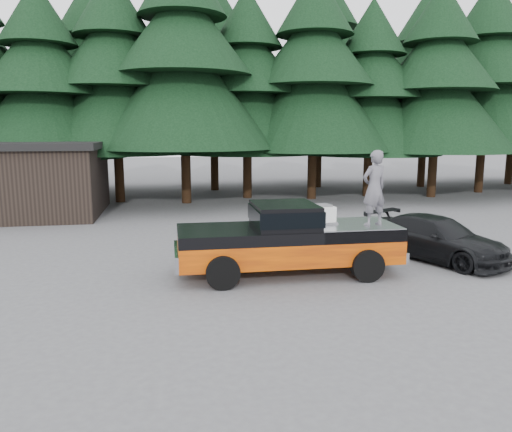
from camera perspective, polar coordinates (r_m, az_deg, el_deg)
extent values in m
plane|color=#4C4C4F|center=(12.66, -0.97, -7.78)|extent=(120.00, 120.00, 0.00)
cube|color=black|center=(13.14, 3.28, 0.15)|extent=(1.66, 1.90, 0.59)
cube|color=silver|center=(13.56, 7.43, 0.09)|extent=(0.73, 0.63, 0.45)
imported|color=#59575F|center=(13.45, 13.36, 3.13)|extent=(0.83, 0.66, 1.98)
imported|color=black|center=(15.81, 19.90, -2.40)|extent=(3.57, 4.75, 1.28)
cube|color=black|center=(25.07, -26.42, 3.48)|extent=(8.00, 6.00, 3.00)
cube|color=black|center=(24.97, -26.71, 7.24)|extent=(8.40, 6.40, 0.30)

